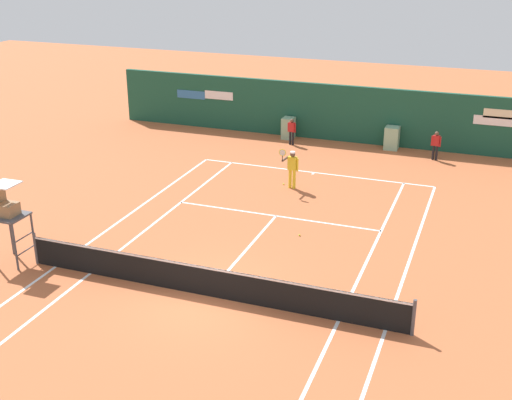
% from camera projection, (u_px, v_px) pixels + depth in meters
% --- Properties ---
extents(ground_plane, '(80.00, 80.00, 0.01)m').
position_uv_depth(ground_plane, '(214.00, 286.00, 20.17)').
color(ground_plane, '#BC6038').
extents(tennis_net, '(12.10, 0.10, 1.07)m').
position_uv_depth(tennis_net, '(206.00, 280.00, 19.48)').
color(tennis_net, '#4C4C51').
rests_on(tennis_net, ground_plane).
extents(sponsor_back_wall, '(25.00, 1.02, 2.90)m').
position_uv_depth(sponsor_back_wall, '(343.00, 114.00, 33.92)').
color(sponsor_back_wall, '#194C38').
rests_on(sponsor_back_wall, ground_plane).
extents(umpire_chair, '(1.00, 1.00, 2.72)m').
position_uv_depth(umpire_chair, '(9.00, 212.00, 21.06)').
color(umpire_chair, '#47474C').
rests_on(umpire_chair, ground_plane).
extents(player_on_baseline, '(0.69, 0.67, 1.84)m').
position_uv_depth(player_on_baseline, '(292.00, 166.00, 27.65)').
color(player_on_baseline, yellow).
rests_on(player_on_baseline, ground_plane).
extents(ball_kid_centre_post, '(0.46, 0.22, 1.39)m').
position_uv_depth(ball_kid_centre_post, '(436.00, 144.00, 31.24)').
color(ball_kid_centre_post, black).
rests_on(ball_kid_centre_post, ground_plane).
extents(ball_kid_right_post, '(0.45, 0.21, 1.35)m').
position_uv_depth(ball_kid_right_post, '(292.00, 130.00, 33.55)').
color(ball_kid_right_post, black).
rests_on(ball_kid_right_post, ground_plane).
extents(tennis_ball_near_service_line, '(0.07, 0.07, 0.07)m').
position_uv_depth(tennis_ball_near_service_line, '(284.00, 184.00, 28.37)').
color(tennis_ball_near_service_line, '#CCE033').
rests_on(tennis_ball_near_service_line, ground_plane).
extents(tennis_ball_by_sideline, '(0.07, 0.07, 0.07)m').
position_uv_depth(tennis_ball_by_sideline, '(300.00, 235.00, 23.54)').
color(tennis_ball_by_sideline, '#CCE033').
rests_on(tennis_ball_by_sideline, ground_plane).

